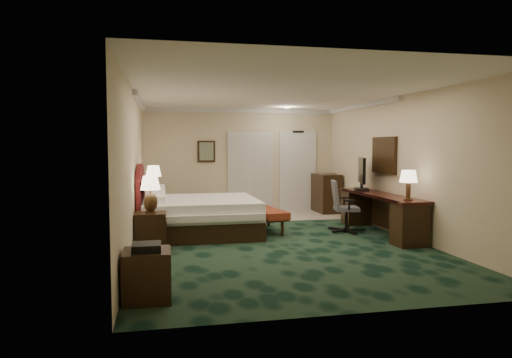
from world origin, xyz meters
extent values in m
cube|color=black|center=(0.00, 0.00, 0.00)|extent=(5.00, 7.50, 0.00)
cube|color=white|center=(0.00, 0.00, 2.70)|extent=(5.00, 7.50, 0.00)
cube|color=beige|center=(0.00, 3.75, 1.35)|extent=(5.00, 0.00, 2.70)
cube|color=beige|center=(0.00, -3.75, 1.35)|extent=(5.00, 0.00, 2.70)
cube|color=beige|center=(-2.50, 0.00, 1.35)|extent=(0.00, 7.50, 2.70)
cube|color=beige|center=(2.50, 0.00, 1.35)|extent=(0.00, 7.50, 2.70)
cube|color=#C7B29B|center=(0.90, 2.90, 0.01)|extent=(3.20, 1.70, 0.01)
cube|color=silver|center=(1.55, 3.72, 1.05)|extent=(1.02, 0.06, 2.18)
cube|color=beige|center=(0.25, 3.71, 1.05)|extent=(1.20, 0.06, 2.10)
cube|color=#4E6C61|center=(-0.90, 3.71, 1.60)|extent=(0.45, 0.06, 0.55)
cube|color=white|center=(2.46, 0.60, 1.55)|extent=(0.05, 0.95, 0.75)
cube|color=white|center=(-1.30, 0.91, 0.35)|extent=(2.21, 2.05, 0.70)
cube|color=black|center=(-2.23, -0.27, 0.31)|extent=(0.50, 0.58, 0.63)
cube|color=black|center=(-2.22, 2.40, 0.32)|extent=(0.52, 0.59, 0.65)
cube|color=maroon|center=(0.05, 0.94, 0.23)|extent=(0.67, 1.40, 0.45)
cube|color=black|center=(-2.21, -2.88, 0.28)|extent=(0.53, 0.53, 0.57)
cube|color=black|center=(2.18, 0.20, 0.40)|extent=(0.59, 2.75, 0.79)
cube|color=black|center=(2.13, 0.95, 1.15)|extent=(0.36, 0.88, 0.70)
cube|color=black|center=(2.19, 3.20, 0.50)|extent=(0.53, 0.95, 1.00)
camera|label=1|loc=(-2.02, -8.06, 1.74)|focal=32.00mm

